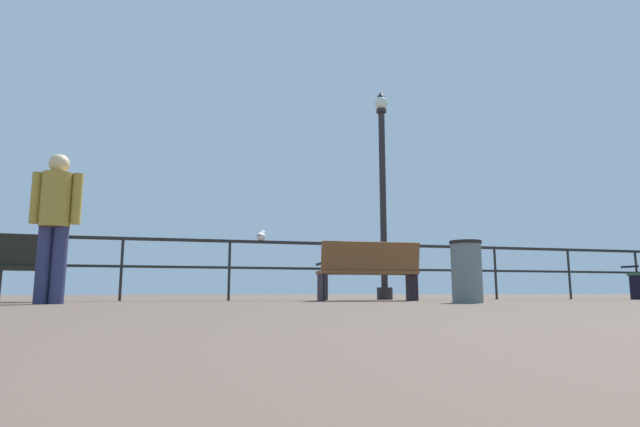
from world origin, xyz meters
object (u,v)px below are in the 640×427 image
object	(u,v)px
trash_bin	(467,271)
bench_near_left	(369,269)
seagull_on_rail	(261,236)
lamppost_center	(383,193)
person_by_bench	(55,216)

from	to	relation	value
trash_bin	bench_near_left	bearing A→B (deg)	109.93
bench_near_left	seagull_on_rail	distance (m)	1.91
bench_near_left	trash_bin	xyz separation A→B (m)	(0.65, -1.78, -0.10)
bench_near_left	lamppost_center	size ratio (longest dim) A/B	0.40
lamppost_center	bench_near_left	bearing A→B (deg)	-121.64
lamppost_center	trash_bin	bearing A→B (deg)	-92.54
person_by_bench	seagull_on_rail	world-z (taller)	person_by_bench
bench_near_left	seagull_on_rail	world-z (taller)	seagull_on_rail
seagull_on_rail	trash_bin	size ratio (longest dim) A/B	0.49
lamppost_center	person_by_bench	bearing A→B (deg)	-154.86
person_by_bench	trash_bin	xyz separation A→B (m)	(4.91, -0.68, -0.61)
lamppost_center	seagull_on_rail	bearing A→B (deg)	-172.03
bench_near_left	person_by_bench	world-z (taller)	person_by_bench
bench_near_left	lamppost_center	bearing A→B (deg)	58.36
lamppost_center	trash_bin	world-z (taller)	lamppost_center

